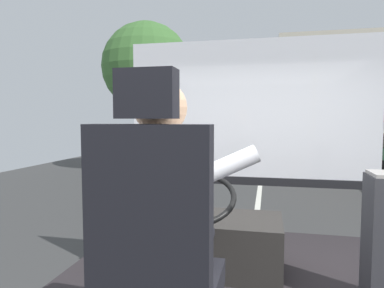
% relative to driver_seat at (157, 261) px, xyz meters
% --- Properties ---
extents(ground, '(18.00, 44.00, 0.06)m').
position_rel_driver_seat_xyz_m(ground, '(0.25, 9.44, -1.35)').
color(ground, '#343434').
extents(driver_seat, '(0.48, 0.48, 1.33)m').
position_rel_driver_seat_xyz_m(driver_seat, '(0.00, 0.00, 0.00)').
color(driver_seat, black).
rests_on(driver_seat, bus_floor).
extents(bus_driver, '(0.82, 0.60, 0.84)m').
position_rel_driver_seat_xyz_m(bus_driver, '(-0.00, 0.11, 0.21)').
color(bus_driver, black).
rests_on(bus_driver, driver_seat).
extents(steering_console, '(1.10, 0.96, 0.78)m').
position_rel_driver_seat_xyz_m(steering_console, '(0.00, 1.24, -0.35)').
color(steering_console, '#282623').
rests_on(steering_console, bus_floor).
extents(fare_box, '(0.20, 0.26, 0.83)m').
position_rel_driver_seat_xyz_m(fare_box, '(1.13, 0.95, -0.16)').
color(fare_box, '#333338').
rests_on(fare_box, bus_floor).
extents(windshield_panel, '(2.50, 0.08, 1.48)m').
position_rel_driver_seat_xyz_m(windshield_panel, '(0.25, 2.26, 0.48)').
color(windshield_panel, silver).
extents(street_tree, '(3.15, 3.15, 5.30)m').
position_rel_driver_seat_xyz_m(street_tree, '(-3.82, 10.47, 2.39)').
color(street_tree, '#4C3828').
rests_on(street_tree, ground).
extents(shop_building, '(10.01, 4.58, 5.77)m').
position_rel_driver_seat_xyz_m(shop_building, '(5.87, 17.26, 1.56)').
color(shop_building, '#BCB29E').
rests_on(shop_building, ground).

